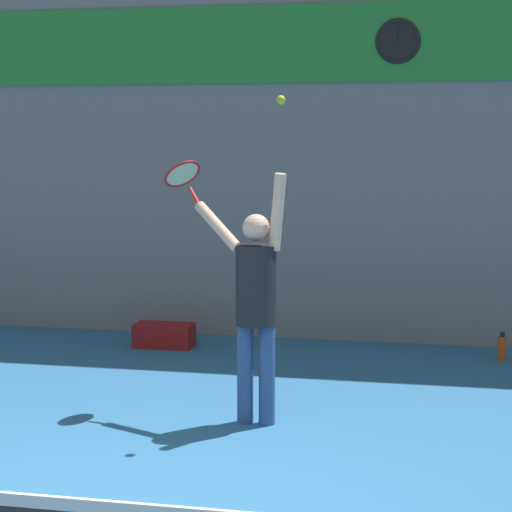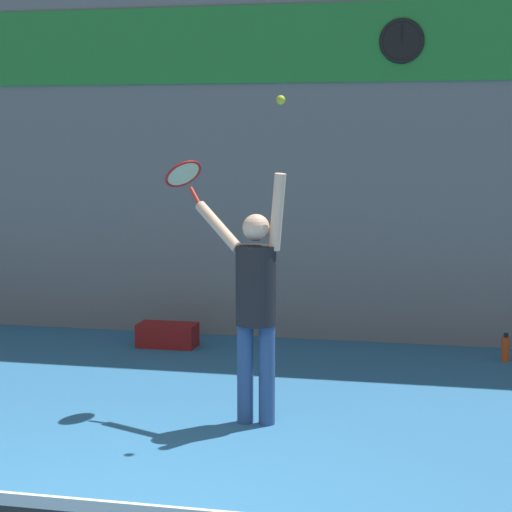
% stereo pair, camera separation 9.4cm
% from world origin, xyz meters
% --- Properties ---
extents(back_wall, '(18.00, 0.10, 5.00)m').
position_xyz_m(back_wall, '(0.00, 5.51, 2.50)').
color(back_wall, slate).
rests_on(back_wall, ground_plane).
extents(sponsor_banner, '(7.53, 0.02, 0.85)m').
position_xyz_m(sponsor_banner, '(0.00, 5.45, 3.28)').
color(sponsor_banner, '#288C38').
extents(scoreboard_clock, '(0.48, 0.04, 0.48)m').
position_xyz_m(scoreboard_clock, '(1.34, 5.43, 3.28)').
color(scoreboard_clock, black).
extents(tennis_player, '(0.85, 0.54, 2.01)m').
position_xyz_m(tennis_player, '(0.43, 2.32, 1.03)').
color(tennis_player, '#2D4C7F').
rests_on(tennis_player, ground_plane).
extents(tennis_racket, '(0.41, 0.42, 0.38)m').
position_xyz_m(tennis_racket, '(-0.29, 2.79, 1.96)').
color(tennis_racket, red).
extents(tennis_ball, '(0.07, 0.07, 0.07)m').
position_xyz_m(tennis_ball, '(0.64, 2.28, 2.56)').
color(tennis_ball, '#CCDB2D').
extents(water_bottle, '(0.08, 0.08, 0.29)m').
position_xyz_m(water_bottle, '(2.49, 4.86, 0.13)').
color(water_bottle, '#D84C19').
rests_on(water_bottle, ground_plane).
extents(equipment_bag, '(0.64, 0.32, 0.25)m').
position_xyz_m(equipment_bag, '(-1.09, 4.76, 0.13)').
color(equipment_bag, maroon).
rests_on(equipment_bag, ground_plane).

